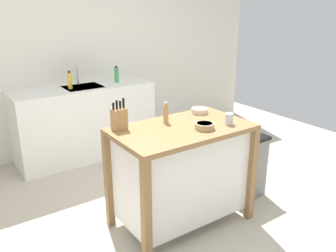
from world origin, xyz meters
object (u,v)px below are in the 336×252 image
(drinking_cup, at_px, (229,119))
(trash_bin, at_px, (246,166))
(kitchen_island, at_px, (181,170))
(pepper_grinder, at_px, (166,113))
(knife_block, at_px, (119,118))
(bottle_dish_soap, at_px, (117,75))
(bottle_spray_cleaner, at_px, (70,81))
(sink_faucet, at_px, (77,75))
(bowl_stoneware_deep, at_px, (205,126))
(bowl_ceramic_small, at_px, (200,111))

(drinking_cup, xyz_separation_m, trash_bin, (0.45, 0.18, -0.62))
(kitchen_island, height_order, pepper_grinder, pepper_grinder)
(knife_block, bearing_deg, bottle_dish_soap, 63.79)
(drinking_cup, distance_m, pepper_grinder, 0.52)
(bottle_spray_cleaner, bearing_deg, sink_faucet, 48.63)
(bowl_stoneware_deep, bearing_deg, bottle_dish_soap, 83.66)
(bottle_spray_cleaner, bearing_deg, drinking_cup, -72.33)
(bottle_dish_soap, bearing_deg, knife_block, -116.21)
(bowl_ceramic_small, distance_m, sink_faucet, 1.84)
(kitchen_island, xyz_separation_m, bottle_spray_cleaner, (-0.27, 1.80, 0.49))
(bottle_spray_cleaner, bearing_deg, bowl_ceramic_small, -68.39)
(bowl_ceramic_small, height_order, bottle_spray_cleaner, bottle_spray_cleaner)
(bowl_ceramic_small, bearing_deg, drinking_cup, -90.29)
(kitchen_island, bearing_deg, trash_bin, 0.82)
(bowl_ceramic_small, bearing_deg, kitchen_island, -149.37)
(bowl_stoneware_deep, xyz_separation_m, bottle_dish_soap, (0.22, 1.96, 0.08))
(bowl_ceramic_small, distance_m, drinking_cup, 0.38)
(trash_bin, bearing_deg, bottle_dish_soap, 104.65)
(knife_block, relative_size, trash_bin, 0.40)
(bowl_ceramic_small, relative_size, drinking_cup, 1.54)
(knife_block, xyz_separation_m, pepper_grinder, (0.40, -0.07, -0.00))
(pepper_grinder, height_order, sink_faucet, sink_faucet)
(kitchen_island, bearing_deg, sink_faucet, 93.24)
(bowl_stoneware_deep, xyz_separation_m, sink_faucet, (-0.23, 2.13, 0.09))
(knife_block, distance_m, bottle_dish_soap, 1.76)
(knife_block, xyz_separation_m, bottle_spray_cleaner, (0.17, 1.57, 0.01))
(knife_block, bearing_deg, drinking_cup, -26.85)
(trash_bin, relative_size, bottle_dish_soap, 3.04)
(bowl_stoneware_deep, xyz_separation_m, bottle_spray_cleaner, (-0.39, 1.94, 0.08))
(knife_block, xyz_separation_m, bowl_ceramic_small, (0.80, -0.02, -0.07))
(trash_bin, bearing_deg, bowl_stoneware_deep, -167.40)
(kitchen_island, height_order, trash_bin, kitchen_island)
(kitchen_island, relative_size, knife_block, 4.53)
(drinking_cup, distance_m, bottle_spray_cleaner, 2.07)
(bowl_stoneware_deep, height_order, trash_bin, bowl_stoneware_deep)
(knife_block, height_order, drinking_cup, knife_block)
(drinking_cup, bearing_deg, sink_faucet, 102.22)
(kitchen_island, relative_size, trash_bin, 1.79)
(bottle_dish_soap, relative_size, bottle_spray_cleaner, 0.99)
(knife_block, relative_size, bottle_dish_soap, 1.20)
(bottle_spray_cleaner, bearing_deg, bottle_dish_soap, 1.16)
(pepper_grinder, height_order, bottle_spray_cleaner, bottle_spray_cleaner)
(bottle_spray_cleaner, bearing_deg, trash_bin, -58.93)
(knife_block, distance_m, sink_faucet, 1.78)
(knife_block, distance_m, bottle_spray_cleaner, 1.58)
(kitchen_island, xyz_separation_m, knife_block, (-0.44, 0.23, 0.48))
(pepper_grinder, distance_m, trash_bin, 1.09)
(bowl_stoneware_deep, bearing_deg, knife_block, 146.14)
(kitchen_island, distance_m, knife_block, 0.70)
(sink_faucet, xyz_separation_m, bottle_spray_cleaner, (-0.16, -0.18, -0.01))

